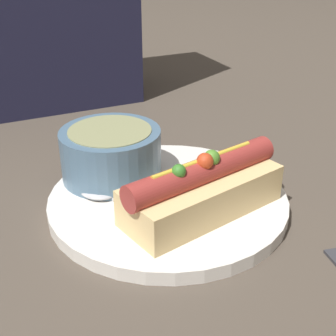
{
  "coord_description": "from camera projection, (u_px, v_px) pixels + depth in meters",
  "views": [
    {
      "loc": [
        -0.18,
        -0.39,
        0.27
      ],
      "look_at": [
        0.0,
        0.0,
        0.05
      ],
      "focal_mm": 50.0,
      "sensor_mm": 36.0,
      "label": 1
    }
  ],
  "objects": [
    {
      "name": "spoon",
      "position": [
        108.0,
        195.0,
        0.49
      ],
      "size": [
        0.1,
        0.14,
        0.01
      ],
      "rotation": [
        0.0,
        0.0,
        2.13
      ],
      "color": "#B7B7BC",
      "rests_on": "dinner_plate"
    },
    {
      "name": "dinner_plate",
      "position": [
        168.0,
        200.0,
        0.5
      ],
      "size": [
        0.25,
        0.25,
        0.01
      ],
      "color": "white",
      "rests_on": "ground_plane"
    },
    {
      "name": "hot_dog",
      "position": [
        202.0,
        189.0,
        0.46
      ],
      "size": [
        0.18,
        0.1,
        0.07
      ],
      "rotation": [
        0.0,
        0.0,
        0.22
      ],
      "color": "#E5C17F",
      "rests_on": "dinner_plate"
    },
    {
      "name": "ground_plane",
      "position": [
        168.0,
        206.0,
        0.51
      ],
      "size": [
        4.0,
        4.0,
        0.0
      ],
      "primitive_type": "plane",
      "color": "#4C4238"
    },
    {
      "name": "soup_bowl",
      "position": [
        111.0,
        151.0,
        0.52
      ],
      "size": [
        0.11,
        0.11,
        0.06
      ],
      "color": "slate",
      "rests_on": "dinner_plate"
    }
  ]
}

